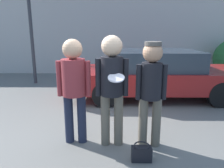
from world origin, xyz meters
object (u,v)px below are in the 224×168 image
(person_left, at_px, (74,82))
(person_middle_with_frisbee, at_px, (112,81))
(parked_car_near, at_px, (156,74))
(person_right, at_px, (151,86))
(handbag, at_px, (141,153))

(person_left, relative_size, person_middle_with_frisbee, 0.97)
(person_left, height_order, parked_car_near, person_left)
(person_left, xyz_separation_m, person_right, (1.25, -0.11, -0.03))
(person_middle_with_frisbee, relative_size, handbag, 6.08)
(person_right, bearing_deg, person_left, 174.90)
(person_right, xyz_separation_m, handbag, (-0.18, -0.46, -0.91))
(person_middle_with_frisbee, distance_m, person_right, 0.63)
(person_middle_with_frisbee, xyz_separation_m, person_right, (0.62, -0.03, -0.07))
(person_right, relative_size, handbag, 5.76)
(person_middle_with_frisbee, bearing_deg, handbag, -47.83)
(person_middle_with_frisbee, relative_size, parked_car_near, 0.39)
(person_left, xyz_separation_m, person_middle_with_frisbee, (0.63, -0.09, 0.04))
(handbag, bearing_deg, person_middle_with_frisbee, 132.17)
(parked_car_near, xyz_separation_m, handbag, (-0.79, -3.20, -0.56))
(person_right, distance_m, handbag, 1.04)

